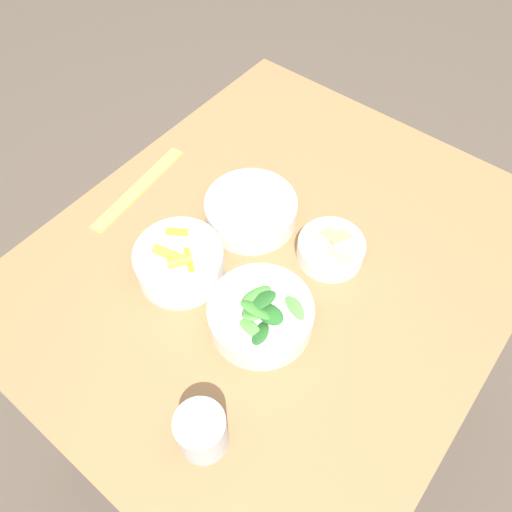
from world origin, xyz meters
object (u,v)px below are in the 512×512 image
(bowl_greens, at_px, (261,314))
(bowl_cookies, at_px, (331,248))
(bowl_carrots, at_px, (180,261))
(ruler, at_px, (139,188))
(bowl_beans_hotdog, at_px, (251,210))
(cup, at_px, (202,432))

(bowl_greens, distance_m, bowl_cookies, 0.19)
(bowl_greens, bearing_deg, bowl_cookies, -4.63)
(bowl_carrots, xyz_separation_m, bowl_greens, (0.01, -0.18, -0.01))
(bowl_greens, distance_m, ruler, 0.40)
(bowl_greens, relative_size, bowl_beans_hotdog, 0.99)
(ruler, bearing_deg, bowl_carrots, -114.28)
(bowl_carrots, height_order, bowl_greens, bowl_greens)
(bowl_cookies, bearing_deg, bowl_greens, 175.37)
(bowl_beans_hotdog, xyz_separation_m, bowl_cookies, (0.02, -0.17, -0.00))
(bowl_carrots, xyz_separation_m, cup, (-0.20, -0.23, 0.01))
(bowl_beans_hotdog, relative_size, bowl_cookies, 1.44)
(ruler, bearing_deg, cup, -123.44)
(ruler, bearing_deg, bowl_beans_hotdog, -70.65)
(bowl_greens, height_order, ruler, bowl_greens)
(bowl_greens, relative_size, cup, 2.04)
(bowl_greens, bearing_deg, cup, -165.03)
(ruler, relative_size, cup, 3.01)
(bowl_cookies, relative_size, ruler, 0.47)
(bowl_beans_hotdog, height_order, bowl_cookies, bowl_beans_hotdog)
(bowl_beans_hotdog, xyz_separation_m, cup, (-0.38, -0.21, 0.02))
(bowl_cookies, xyz_separation_m, ruler, (-0.10, 0.41, -0.02))
(ruler, xyz_separation_m, cup, (-0.30, -0.45, 0.04))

